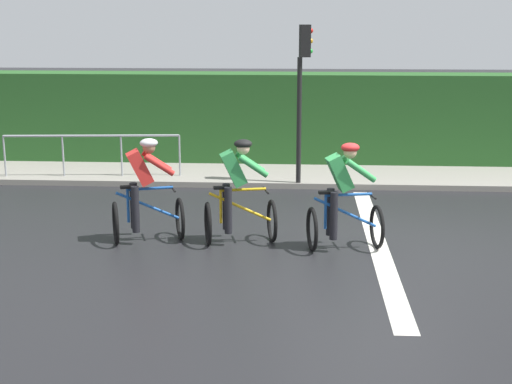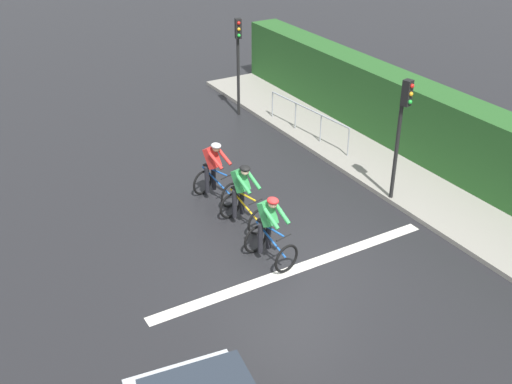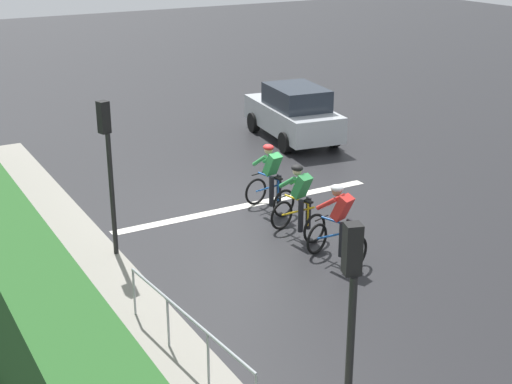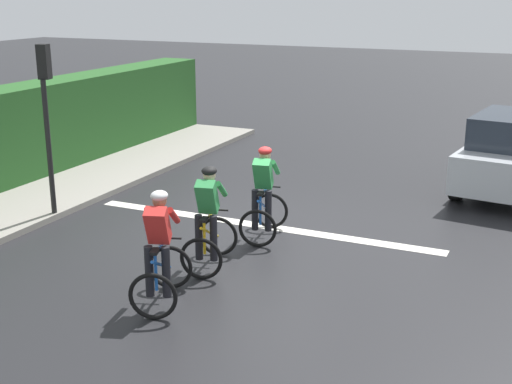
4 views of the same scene
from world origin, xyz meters
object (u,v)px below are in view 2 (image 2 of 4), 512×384
cyclist_mid (270,231)px  traffic_light_near_crossing (402,123)px  cyclist_lead (215,173)px  pedestrian_railing_kerbside (308,115)px  traffic_light_far_junction (238,52)px  cyclist_second (243,197)px

cyclist_mid → traffic_light_near_crossing: size_ratio=0.50×
cyclist_lead → cyclist_mid: same height
cyclist_mid → pedestrian_railing_kerbside: cyclist_mid is taller
traffic_light_near_crossing → traffic_light_far_junction: same height
traffic_light_near_crossing → traffic_light_far_junction: size_ratio=1.00×
cyclist_mid → traffic_light_near_crossing: traffic_light_near_crossing is taller
cyclist_lead → traffic_light_near_crossing: (3.96, -2.45, 1.43)m
cyclist_mid → traffic_light_near_crossing: 4.46m
cyclist_second → traffic_light_far_junction: bearing=61.9°
cyclist_second → pedestrian_railing_kerbside: cyclist_second is taller
pedestrian_railing_kerbside → traffic_light_far_junction: bearing=108.2°
cyclist_second → cyclist_mid: 1.64m
cyclist_second → cyclist_mid: same height
cyclist_lead → traffic_light_far_junction: 6.13m
cyclist_lead → cyclist_mid: bearing=-93.9°
cyclist_mid → traffic_light_far_junction: size_ratio=0.50×
cyclist_mid → pedestrian_railing_kerbside: 6.88m
cyclist_lead → pedestrian_railing_kerbside: bearing=25.4°
cyclist_second → traffic_light_far_junction: size_ratio=0.50×
cyclist_lead → traffic_light_far_junction: size_ratio=0.50×
cyclist_lead → cyclist_second: size_ratio=1.00×
traffic_light_far_junction → cyclist_second: bearing=-118.1°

